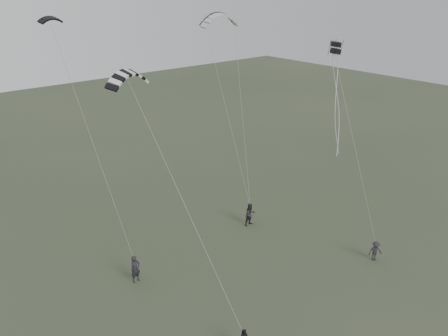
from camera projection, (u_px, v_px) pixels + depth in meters
ground at (271, 293)px, 27.73m from camera, size 140.00×140.00×0.00m
flyer_left at (135, 269)px, 28.45m from camera, size 0.74×0.52×1.91m
flyer_right at (250, 214)px, 35.17m from camera, size 0.95×0.76×1.91m
flyer_far at (375, 251)px, 30.71m from camera, size 1.13×0.97×1.52m
kite_dark_small at (50, 18)px, 25.27m from camera, size 1.52×0.89×0.60m
kite_pale_large at (221, 15)px, 34.66m from camera, size 3.51×1.35×1.56m
kite_striped at (127, 73)px, 23.10m from camera, size 2.93×1.86×1.27m
kite_box at (336, 48)px, 29.06m from camera, size 1.01×1.02×0.82m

